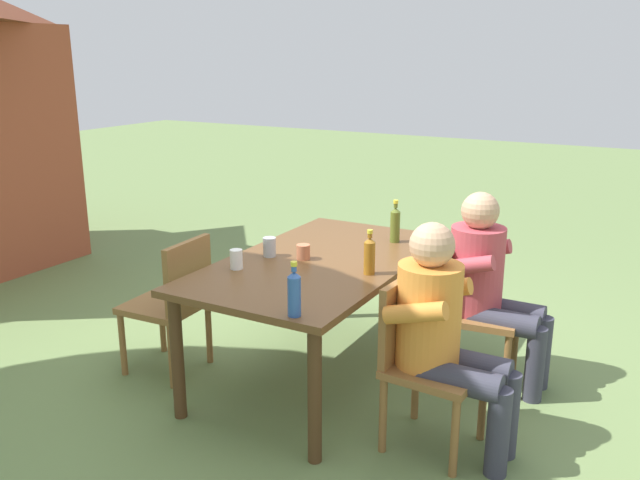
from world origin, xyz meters
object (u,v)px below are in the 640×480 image
at_px(person_in_plaid_shirt, 489,280).
at_px(chair_far_left, 174,299).
at_px(backpack_by_near_side, 457,284).
at_px(chair_near_left, 421,354).
at_px(bottle_olive, 395,224).
at_px(bottle_blue, 294,293).
at_px(chair_near_right, 469,304).
at_px(person_in_white_shirt, 444,328).
at_px(cup_steel, 270,247).
at_px(cup_white, 236,259).
at_px(dining_table, 320,272).
at_px(cup_terracotta, 303,252).
at_px(bottle_amber, 369,255).

bearing_deg(person_in_plaid_shirt, chair_far_left, 115.10).
bearing_deg(backpack_by_near_side, chair_near_left, -167.64).
height_order(bottle_olive, bottle_blue, bottle_olive).
distance_m(chair_near_right, person_in_white_shirt, 0.83).
relative_size(person_in_white_shirt, bottle_olive, 4.21).
distance_m(chair_near_left, bottle_blue, 0.75).
relative_size(chair_near_right, person_in_plaid_shirt, 0.74).
height_order(cup_steel, backpack_by_near_side, cup_steel).
distance_m(bottle_olive, cup_white, 1.12).
bearing_deg(chair_far_left, chair_near_right, -63.68).
relative_size(chair_near_left, chair_far_left, 1.00).
height_order(dining_table, chair_far_left, chair_far_left).
relative_size(chair_near_right, cup_steel, 7.41).
distance_m(chair_near_left, cup_terracotta, 1.01).
relative_size(bottle_olive, bottle_amber, 1.09).
distance_m(cup_steel, backpack_by_near_side, 1.88).
bearing_deg(chair_near_left, chair_far_left, 90.05).
bearing_deg(person_in_plaid_shirt, dining_table, 113.88).
relative_size(bottle_blue, backpack_by_near_side, 0.69).
relative_size(dining_table, cup_steel, 15.37).
height_order(chair_near_left, cup_steel, cup_steel).
bearing_deg(chair_near_right, cup_steel, 114.04).
relative_size(bottle_blue, bottle_amber, 1.05).
distance_m(chair_near_right, cup_white, 1.42).
bearing_deg(bottle_blue, person_in_plaid_shirt, -25.48).
distance_m(chair_near_right, chair_far_left, 1.80).
xyz_separation_m(bottle_olive, bottle_blue, (-1.40, -0.08, -0.01)).
distance_m(chair_near_left, cup_white, 1.18).
xyz_separation_m(chair_far_left, backpack_by_near_side, (1.94, -1.19, -0.30)).
relative_size(dining_table, chair_near_left, 2.07).
xyz_separation_m(person_in_white_shirt, backpack_by_near_side, (1.94, 0.53, -0.47)).
distance_m(chair_near_right, bottle_blue, 1.38).
distance_m(person_in_plaid_shirt, cup_white, 1.49).
relative_size(chair_far_left, person_in_white_shirt, 0.74).
bearing_deg(cup_white, cup_terracotta, -34.78).
height_order(chair_near_right, chair_far_left, same).
xyz_separation_m(bottle_blue, bottle_amber, (0.73, -0.05, -0.01)).
height_order(bottle_olive, cup_steel, bottle_olive).
xyz_separation_m(person_in_white_shirt, cup_terracotta, (0.36, 1.01, 0.15)).
relative_size(cup_terracotta, backpack_by_near_side, 0.23).
xyz_separation_m(bottle_olive, backpack_by_near_side, (0.96, -0.14, -0.69)).
distance_m(chair_near_left, chair_far_left, 1.62).
bearing_deg(dining_table, cup_steel, 107.81).
xyz_separation_m(chair_near_left, bottle_amber, (0.30, 0.43, 0.38)).
height_order(person_in_white_shirt, person_in_plaid_shirt, same).
bearing_deg(backpack_by_near_side, dining_table, 165.92).
bearing_deg(cup_terracotta, chair_near_right, -63.66).
bearing_deg(cup_white, bottle_amber, -67.70).
distance_m(chair_near_right, bottle_amber, 0.76).
distance_m(chair_near_right, backpack_by_near_side, 1.25).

